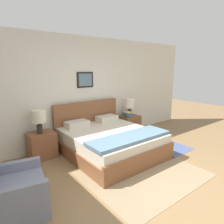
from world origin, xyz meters
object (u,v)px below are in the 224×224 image
at_px(bed, 110,141).
at_px(table_lamp_near_window, 39,117).
at_px(nightstand_near_window, 42,145).
at_px(nightstand_by_door, 129,125).
at_px(armchair, 14,192).
at_px(table_lamp_by_door, 130,104).

height_order(bed, table_lamp_near_window, bed).
xyz_separation_m(nightstand_near_window, nightstand_by_door, (2.49, 0.00, 0.00)).
relative_size(nightstand_near_window, table_lamp_near_window, 1.09).
relative_size(armchair, table_lamp_by_door, 1.85).
distance_m(nightstand_near_window, table_lamp_near_window, 0.60).
relative_size(bed, table_lamp_near_window, 4.02).
height_order(bed, armchair, bed).
bearing_deg(bed, armchair, -161.94).
xyz_separation_m(bed, table_lamp_by_door, (1.25, 0.74, 0.58)).
height_order(armchair, table_lamp_near_window, table_lamp_near_window).
distance_m(bed, table_lamp_by_door, 1.57).
relative_size(table_lamp_near_window, table_lamp_by_door, 1.00).
relative_size(bed, nightstand_by_door, 3.67).
relative_size(bed, nightstand_near_window, 3.67).
bearing_deg(armchair, table_lamp_near_window, 160.35).
bearing_deg(nightstand_by_door, bed, -149.16).
bearing_deg(table_lamp_near_window, bed, -30.52).
xyz_separation_m(nightstand_by_door, table_lamp_near_window, (-2.50, 0.00, 0.60)).
bearing_deg(bed, table_lamp_by_door, 30.72).
height_order(nightstand_by_door, table_lamp_near_window, table_lamp_near_window).
bearing_deg(table_lamp_by_door, bed, -149.28).
xyz_separation_m(bed, armchair, (-2.08, -0.68, -0.01)).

